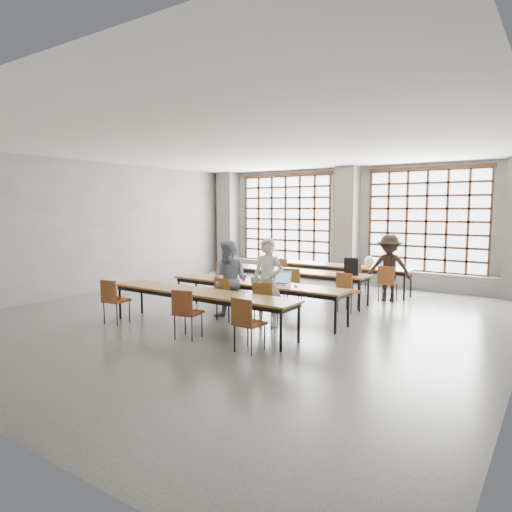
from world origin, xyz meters
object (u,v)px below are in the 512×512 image
at_px(desk_row_a, 337,267).
at_px(chair_back_right, 387,280).
at_px(desk_row_d, 200,295).
at_px(red_pouch, 116,298).
at_px(chair_near_mid, 186,309).
at_px(chair_mid_centre, 292,282).
at_px(plastic_bag, 369,261).
at_px(student_female, 230,280).
at_px(chair_front_left, 226,295).
at_px(chair_near_left, 113,297).
at_px(green_box, 256,279).
at_px(chair_back_mid, 356,277).
at_px(laptop_back, 387,265).
at_px(desk_row_b, 290,272).
at_px(chair_mid_left, 225,275).
at_px(backpack, 352,266).
at_px(chair_back_left, 281,270).
at_px(laptop_front, 281,281).
at_px(mouse, 296,286).
at_px(student_back, 389,268).
at_px(chair_near_right, 246,319).
at_px(chair_mid_right, 347,288).
at_px(student_male, 268,282).
at_px(chair_front_right, 265,300).
at_px(desk_row_c, 256,285).
at_px(phone, 261,283).

xyz_separation_m(desk_row_a, chair_back_right, (1.60, -0.63, -0.13)).
height_order(desk_row_d, red_pouch, desk_row_d).
bearing_deg(desk_row_d, chair_back_right, 65.47).
relative_size(chair_back_right, chair_near_mid, 1.00).
height_order(chair_mid_centre, plastic_bag, plastic_bag).
distance_m(chair_back_right, student_female, 4.12).
bearing_deg(chair_front_left, chair_back_right, 60.67).
bearing_deg(chair_near_left, green_box, 47.97).
bearing_deg(chair_back_mid, laptop_back, 53.72).
bearing_deg(student_female, desk_row_a, 78.61).
xyz_separation_m(desk_row_b, chair_mid_left, (-1.58, -0.63, -0.13)).
relative_size(chair_back_mid, chair_back_right, 1.00).
bearing_deg(backpack, chair_near_mid, -121.40).
distance_m(desk_row_a, chair_near_mid, 5.74).
bearing_deg(chair_back_left, chair_near_left, -98.36).
xyz_separation_m(student_female, red_pouch, (-1.69, -1.48, -0.31)).
bearing_deg(student_female, laptop_front, 30.71).
relative_size(chair_mid_left, laptop_front, 2.22).
xyz_separation_m(desk_row_a, chair_front_left, (-0.46, -4.31, -0.13)).
relative_size(chair_back_right, student_female, 0.54).
distance_m(chair_back_left, green_box, 3.21).
bearing_deg(chair_back_left, chair_mid_left, -113.96).
height_order(mouse, red_pouch, mouse).
relative_size(chair_back_left, student_back, 0.54).
height_order(chair_near_right, student_female, student_female).
bearing_deg(chair_mid_right, green_box, -137.48).
bearing_deg(student_male, desk_row_d, -144.05).
bearing_deg(chair_front_right, mouse, 61.21).
bearing_deg(chair_front_right, desk_row_d, -138.37).
height_order(chair_back_right, chair_mid_centre, same).
bearing_deg(laptop_back, student_back, -67.01).
bearing_deg(laptop_back, chair_mid_right, -91.99).
bearing_deg(mouse, chair_front_right, -118.79).
xyz_separation_m(desk_row_b, chair_mid_right, (1.79, -0.63, -0.13)).
bearing_deg(desk_row_b, desk_row_c, -79.78).
relative_size(desk_row_d, chair_near_right, 4.55).
bearing_deg(phone, student_male, -43.60).
height_order(desk_row_a, desk_row_b, same).
height_order(chair_back_right, chair_near_right, same).
height_order(green_box, backpack, backpack).
bearing_deg(plastic_bag, desk_row_c, -105.80).
height_order(desk_row_b, chair_near_left, chair_near_left).
bearing_deg(desk_row_a, student_female, -96.22).
xyz_separation_m(chair_mid_left, student_male, (2.55, -1.92, 0.31)).
height_order(desk_row_b, student_female, student_female).
height_order(chair_back_right, mouse, chair_back_right).
bearing_deg(green_box, chair_back_mid, 71.32).
bearing_deg(student_female, chair_near_left, -142.29).
relative_size(chair_mid_left, student_back, 0.54).
bearing_deg(chair_near_left, desk_row_a, 69.61).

